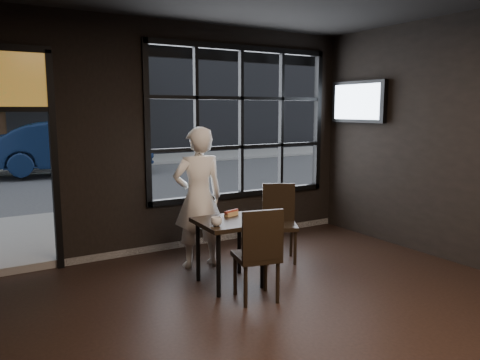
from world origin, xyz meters
TOP-DOWN VIEW (x-y plane):
  - floor at (0.00, 0.00)m, footprint 6.00×7.00m
  - window_frame at (1.20, 3.50)m, footprint 3.06×0.12m
  - street_asphalt at (0.00, 24.00)m, footprint 60.00×41.00m
  - cafe_table at (0.07, 1.88)m, footprint 0.73×0.73m
  - chair_near at (0.10, 1.37)m, footprint 0.52×0.52m
  - chair_window at (1.07, 2.28)m, footprint 0.60×0.60m
  - man at (0.05, 2.63)m, footprint 0.70×0.50m
  - hotdog at (0.19, 2.05)m, footprint 0.21×0.13m
  - cup at (-0.19, 1.72)m, footprint 0.14×0.14m
  - tv at (2.93, 2.80)m, footprint 0.12×1.10m
  - navy_car at (0.44, 12.23)m, footprint 4.86×2.26m
  - tree_right at (2.26, 15.39)m, footprint 2.69×2.69m

SIDE VIEW (x-z plane):
  - street_asphalt at x=0.00m, z-range -0.04..0.00m
  - floor at x=0.00m, z-range -0.02..0.00m
  - cafe_table at x=0.07m, z-range 0.00..0.76m
  - chair_near at x=0.10m, z-range 0.00..1.00m
  - chair_window at x=1.07m, z-range 0.00..1.01m
  - hotdog at x=0.19m, z-range 0.76..0.82m
  - cup at x=-0.19m, z-range 0.76..0.85m
  - navy_car at x=0.44m, z-range 0.10..1.64m
  - man at x=0.05m, z-range 0.00..1.79m
  - window_frame at x=1.20m, z-range 0.66..2.94m
  - tv at x=2.93m, z-range 1.79..2.44m
  - tree_right at x=2.26m, z-range 0.94..5.52m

